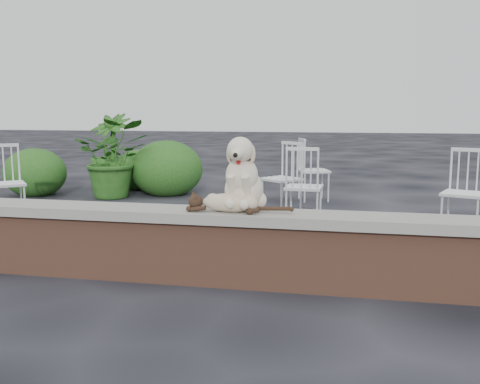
% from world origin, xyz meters
% --- Properties ---
extents(ground, '(60.00, 60.00, 0.00)m').
position_xyz_m(ground, '(0.00, 0.00, 0.00)').
color(ground, black).
rests_on(ground, ground).
extents(brick_wall, '(6.00, 0.30, 0.50)m').
position_xyz_m(brick_wall, '(0.00, 0.00, 0.25)').
color(brick_wall, brown).
rests_on(brick_wall, ground).
extents(capstone, '(6.20, 0.40, 0.08)m').
position_xyz_m(capstone, '(0.00, 0.00, 0.54)').
color(capstone, slate).
rests_on(capstone, brick_wall).
extents(dog, '(0.40, 0.52, 0.59)m').
position_xyz_m(dog, '(0.55, 0.11, 0.87)').
color(dog, beige).
rests_on(dog, capstone).
extents(cat, '(0.97, 0.26, 0.16)m').
position_xyz_m(cat, '(0.47, -0.04, 0.66)').
color(cat, tan).
rests_on(cat, capstone).
extents(chair_d, '(0.72, 0.72, 0.94)m').
position_xyz_m(chair_d, '(2.59, 2.16, 0.47)').
color(chair_d, white).
rests_on(chair_d, ground).
extents(chair_a, '(0.79, 0.79, 0.94)m').
position_xyz_m(chair_a, '(-2.80, 1.85, 0.47)').
color(chair_a, white).
rests_on(chair_a, ground).
extents(chair_c, '(0.59, 0.59, 0.94)m').
position_xyz_m(chair_c, '(0.84, 2.30, 0.47)').
color(chair_c, white).
rests_on(chair_c, ground).
extents(chair_b, '(0.79, 0.79, 0.94)m').
position_xyz_m(chair_b, '(0.48, 3.02, 0.47)').
color(chair_b, white).
rests_on(chair_b, ground).
extents(chair_e, '(0.71, 0.71, 0.94)m').
position_xyz_m(chair_e, '(0.84, 4.09, 0.47)').
color(chair_e, white).
rests_on(chair_e, ground).
extents(potted_plant_a, '(1.39, 1.30, 1.23)m').
position_xyz_m(potted_plant_a, '(-2.24, 3.74, 0.61)').
color(potted_plant_a, '#1D4E16').
rests_on(potted_plant_a, ground).
extents(potted_plant_b, '(0.86, 0.86, 1.30)m').
position_xyz_m(potted_plant_b, '(-2.77, 4.79, 0.65)').
color(potted_plant_b, '#1D4E16').
rests_on(potted_plant_b, ground).
extents(shrubbery, '(3.15, 1.88, 0.93)m').
position_xyz_m(shrubbery, '(-2.30, 4.16, 0.38)').
color(shrubbery, '#1D4E16').
rests_on(shrubbery, ground).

